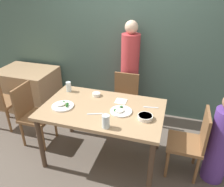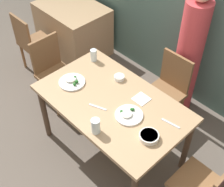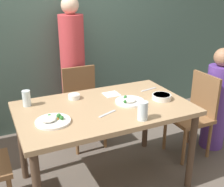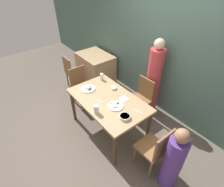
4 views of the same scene
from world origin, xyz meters
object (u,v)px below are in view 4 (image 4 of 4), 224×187
(bowl_curry, at_px, (125,117))
(plate_rice_adult, at_px, (88,88))
(person_adult, at_px, (153,80))
(glass_water_tall, at_px, (102,77))
(person_child, at_px, (173,161))
(chair_adult_spot, at_px, (141,97))
(chair_child_spot, at_px, (155,148))

(bowl_curry, relative_size, plate_rice_adult, 0.64)
(person_adult, xyz_separation_m, plate_rice_adult, (-0.55, -1.21, 0.02))
(bowl_curry, xyz_separation_m, glass_water_tall, (-1.11, 0.36, 0.04))
(person_adult, distance_m, person_child, 1.66)
(bowl_curry, distance_m, plate_rice_adult, 1.00)
(chair_adult_spot, height_order, plate_rice_adult, chair_adult_spot)
(plate_rice_adult, bearing_deg, bowl_curry, 1.83)
(bowl_curry, bearing_deg, person_adult, 110.83)
(chair_child_spot, bearing_deg, chair_adult_spot, -125.93)
(person_adult, relative_size, person_child, 1.43)
(chair_child_spot, relative_size, person_child, 0.78)
(plate_rice_adult, bearing_deg, chair_child_spot, 6.63)
(plate_rice_adult, bearing_deg, person_adult, 65.48)
(person_child, xyz_separation_m, bowl_curry, (-0.84, -0.15, 0.27))
(person_child, distance_m, glass_water_tall, 1.99)
(chair_adult_spot, bearing_deg, chair_child_spot, -35.93)
(chair_adult_spot, distance_m, person_child, 1.47)
(glass_water_tall, bearing_deg, person_adult, 50.59)
(chair_adult_spot, relative_size, person_child, 0.78)
(person_adult, bearing_deg, glass_water_tall, -129.41)
(chair_adult_spot, xyz_separation_m, person_adult, (0.00, 0.31, 0.29))
(chair_adult_spot, relative_size, glass_water_tall, 6.46)
(chair_adult_spot, bearing_deg, glass_water_tall, -143.32)
(person_adult, bearing_deg, plate_rice_adult, -114.52)
(chair_adult_spot, height_order, chair_child_spot, same)
(bowl_curry, bearing_deg, chair_adult_spot, 117.47)
(chair_child_spot, xyz_separation_m, person_adult, (-0.98, 1.03, 0.29))
(chair_child_spot, xyz_separation_m, glass_water_tall, (-1.65, 0.22, 0.36))
(chair_adult_spot, height_order, glass_water_tall, glass_water_tall)
(person_adult, xyz_separation_m, person_child, (1.28, -1.03, -0.24))
(person_child, height_order, plate_rice_adult, person_child)
(chair_adult_spot, bearing_deg, bowl_curry, -62.53)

